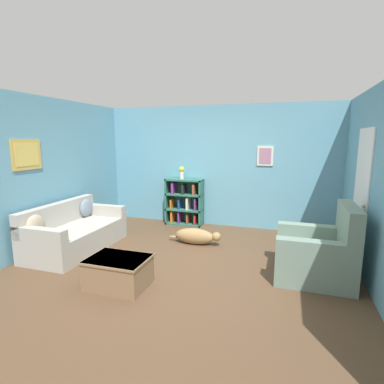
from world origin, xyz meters
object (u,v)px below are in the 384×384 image
recliner_chair (319,254)px  coffee_table (118,271)px  vase (182,172)px  dog (196,236)px  couch (74,233)px  bookshelf (185,202)px

recliner_chair → coffee_table: recliner_chair is taller
vase → dog: bearing=-59.2°
recliner_chair → vase: bearing=144.2°
dog → couch: bearing=-155.7°
vase → bookshelf: bearing=18.3°
coffee_table → bookshelf: bearing=92.5°
couch → dog: size_ratio=1.77×
bookshelf → vase: size_ratio=3.78×
bookshelf → couch: bearing=-122.8°
recliner_chair → vase: 3.41m
couch → dog: couch is taller
couch → vase: size_ratio=6.55×
couch → vase: 2.54m
couch → bookshelf: bookshelf is taller
couch → dog: (1.94, 0.88, -0.15)m
bookshelf → dog: (0.62, -1.17, -0.36)m
vase → coffee_table: bearing=-86.3°
couch → recliner_chair: 3.94m
coffee_table → dog: (0.49, 1.83, -0.06)m
couch → recliner_chair: bearing=1.3°
recliner_chair → dog: bearing=158.6°
bookshelf → vase: 0.68m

